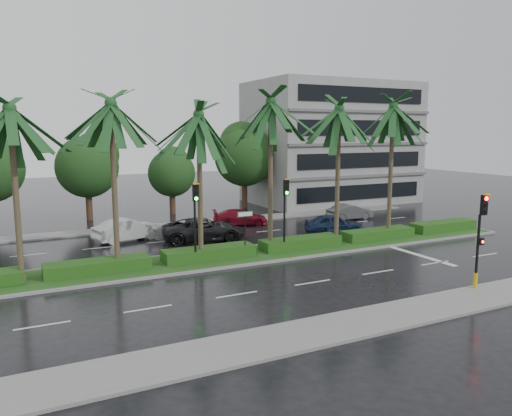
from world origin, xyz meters
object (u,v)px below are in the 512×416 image
car_darkgrey (204,229)px  car_red (240,217)px  car_blue (334,224)px  car_grey (350,212)px  signal_median_left (195,211)px  car_white (128,230)px  signal_near (480,237)px  street_sign (245,222)px

car_darkgrey → car_red: bearing=-36.8°
car_blue → car_grey: (4.52, 4.17, -0.06)m
car_grey → signal_median_left: bearing=116.2°
car_darkgrey → car_blue: 9.22m
car_darkgrey → car_blue: size_ratio=1.33×
car_white → car_grey: (18.02, -0.14, -0.10)m
car_white → car_red: size_ratio=1.07×
car_white → car_darkgrey: size_ratio=0.82×
signal_near → car_darkgrey: 17.16m
street_sign → car_blue: (8.61, 3.52, -1.42)m
signal_median_left → car_grey: bearing=26.0°
street_sign → signal_median_left: bearing=-176.5°
car_white → car_darkgrey: (4.50, -2.31, 0.02)m
street_sign → car_blue: bearing=22.2°
car_darkgrey → car_blue: bearing=-91.6°
car_blue → car_darkgrey: bearing=99.4°
street_sign → car_white: bearing=122.0°
car_darkgrey → car_blue: (9.00, -2.00, -0.06)m
car_red → car_blue: 7.57m
street_sign → car_blue: street_sign is taller
signal_near → signal_median_left: (-10.00, 9.69, 0.49)m
signal_near → car_grey: 18.69m
car_darkgrey → signal_median_left: bearing=166.4°
car_darkgrey → car_white: bearing=73.7°
car_white → car_red: 9.18m
signal_median_left → car_red: (7.11, 9.79, -2.39)m
street_sign → car_white: street_sign is taller
car_white → signal_median_left: bearing=179.2°
street_sign → car_blue: size_ratio=0.63×
car_red → car_blue: (4.50, -6.09, 0.09)m
car_blue → car_white: bearing=94.2°
car_darkgrey → car_red: (4.50, 4.09, -0.16)m
car_red → signal_near: bearing=-154.2°
signal_near → car_darkgrey: size_ratio=0.79×
car_blue → street_sign: bearing=134.1°
street_sign → signal_near: bearing=-54.7°
street_sign → car_white: 9.34m
street_sign → car_darkgrey: size_ratio=0.47×
car_grey → street_sign: bearing=120.6°
car_blue → car_grey: 6.15m
car_grey → car_blue: bearing=132.9°
car_darkgrey → signal_near: bearing=-143.4°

